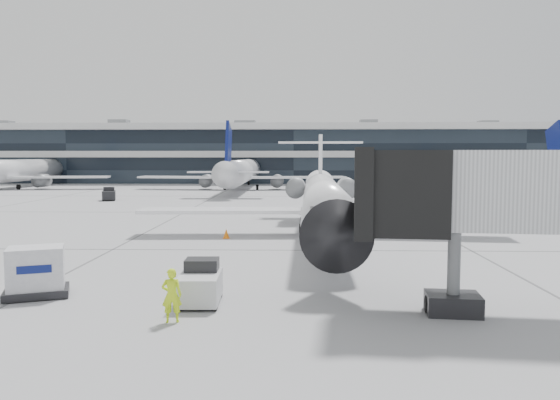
{
  "coord_description": "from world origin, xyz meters",
  "views": [
    {
      "loc": [
        0.2,
        -30.01,
        5.27
      ],
      "look_at": [
        -0.68,
        2.56,
        2.6
      ],
      "focal_mm": 35.0,
      "sensor_mm": 36.0,
      "label": 1
    }
  ],
  "objects_px": {
    "ramp_worker": "(172,295)",
    "cargo_uld": "(36,272)",
    "regional_jet": "(324,199)",
    "baggage_tug": "(200,284)"
  },
  "relations": [
    {
      "from": "ramp_worker",
      "to": "cargo_uld",
      "type": "relative_size",
      "value": 0.64
    },
    {
      "from": "regional_jet",
      "to": "ramp_worker",
      "type": "height_order",
      "value": "regional_jet"
    },
    {
      "from": "regional_jet",
      "to": "baggage_tug",
      "type": "bearing_deg",
      "value": -106.42
    },
    {
      "from": "ramp_worker",
      "to": "baggage_tug",
      "type": "height_order",
      "value": "ramp_worker"
    },
    {
      "from": "regional_jet",
      "to": "cargo_uld",
      "type": "height_order",
      "value": "regional_jet"
    },
    {
      "from": "baggage_tug",
      "to": "cargo_uld",
      "type": "relative_size",
      "value": 0.9
    },
    {
      "from": "cargo_uld",
      "to": "regional_jet",
      "type": "bearing_deg",
      "value": 32.44
    },
    {
      "from": "ramp_worker",
      "to": "cargo_uld",
      "type": "xyz_separation_m",
      "value": [
        -5.77,
        3.0,
        0.05
      ]
    },
    {
      "from": "regional_jet",
      "to": "ramp_worker",
      "type": "bearing_deg",
      "value": -105.79
    },
    {
      "from": "cargo_uld",
      "to": "ramp_worker",
      "type": "bearing_deg",
      "value": -48.66
    }
  ]
}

